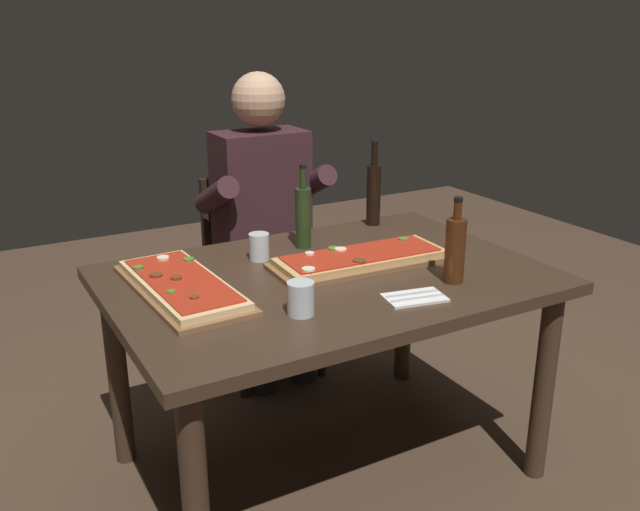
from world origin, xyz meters
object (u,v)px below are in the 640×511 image
(oil_bottle_amber, at_px, (303,216))
(tumbler_near_camera, at_px, (259,247))
(seated_diner, at_px, (266,215))
(pizza_rectangular_left, at_px, (181,286))
(diner_chair, at_px, (256,264))
(wine_bottle_dark, at_px, (374,192))
(dining_table, at_px, (327,301))
(vinegar_bottle_green, at_px, (455,249))
(tumbler_far_side, at_px, (301,298))
(pizza_rectangular_front, at_px, (361,259))

(oil_bottle_amber, xyz_separation_m, tumbler_near_camera, (-0.20, -0.05, -0.07))
(seated_diner, bearing_deg, pizza_rectangular_left, -132.37)
(pizza_rectangular_left, distance_m, seated_diner, 0.87)
(oil_bottle_amber, height_order, diner_chair, oil_bottle_amber)
(pizza_rectangular_left, xyz_separation_m, tumbler_near_camera, (0.33, 0.15, 0.03))
(pizza_rectangular_left, height_order, wine_bottle_dark, wine_bottle_dark)
(oil_bottle_amber, bearing_deg, dining_table, -102.70)
(seated_diner, bearing_deg, vinegar_bottle_green, -79.14)
(tumbler_far_side, bearing_deg, pizza_rectangular_left, 125.79)
(tumbler_near_camera, bearing_deg, pizza_rectangular_left, -155.37)
(wine_bottle_dark, xyz_separation_m, oil_bottle_amber, (-0.38, -0.12, -0.02))
(diner_chair, bearing_deg, vinegar_bottle_green, -80.29)
(vinegar_bottle_green, height_order, seated_diner, seated_diner)
(vinegar_bottle_green, height_order, tumbler_far_side, vinegar_bottle_green)
(wine_bottle_dark, bearing_deg, dining_table, -137.79)
(pizza_rectangular_front, height_order, diner_chair, diner_chair)
(pizza_rectangular_front, relative_size, diner_chair, 0.72)
(dining_table, distance_m, vinegar_bottle_green, 0.45)
(oil_bottle_amber, relative_size, tumbler_far_side, 3.16)
(vinegar_bottle_green, distance_m, diner_chair, 1.18)
(oil_bottle_amber, height_order, vinegar_bottle_green, oil_bottle_amber)
(tumbler_near_camera, bearing_deg, wine_bottle_dark, 15.81)
(vinegar_bottle_green, bearing_deg, pizza_rectangular_front, 121.08)
(tumbler_far_side, bearing_deg, pizza_rectangular_front, 35.59)
(oil_bottle_amber, distance_m, tumbler_far_side, 0.61)
(tumbler_far_side, relative_size, seated_diner, 0.07)
(pizza_rectangular_left, height_order, seated_diner, seated_diner)
(pizza_rectangular_left, distance_m, vinegar_bottle_green, 0.86)
(tumbler_near_camera, bearing_deg, seated_diner, 62.46)
(oil_bottle_amber, bearing_deg, wine_bottle_dark, 17.27)
(tumbler_far_side, xyz_separation_m, seated_diner, (0.35, 0.98, -0.05))
(pizza_rectangular_left, bearing_deg, dining_table, -11.00)
(wine_bottle_dark, height_order, seated_diner, seated_diner)
(pizza_rectangular_left, relative_size, tumbler_far_side, 6.25)
(diner_chair, height_order, seated_diner, seated_diner)
(pizza_rectangular_left, bearing_deg, vinegar_bottle_green, -23.80)
(wine_bottle_dark, bearing_deg, diner_chair, 125.75)
(dining_table, xyz_separation_m, vinegar_bottle_green, (0.31, -0.25, 0.21))
(wine_bottle_dark, bearing_deg, oil_bottle_amber, -162.73)
(vinegar_bottle_green, bearing_deg, dining_table, 141.17)
(pizza_rectangular_front, xyz_separation_m, pizza_rectangular_left, (-0.61, 0.06, 0.00))
(pizza_rectangular_left, relative_size, vinegar_bottle_green, 2.19)
(wine_bottle_dark, relative_size, tumbler_far_side, 3.54)
(pizza_rectangular_front, height_order, oil_bottle_amber, oil_bottle_amber)
(oil_bottle_amber, distance_m, vinegar_bottle_green, 0.60)
(dining_table, relative_size, seated_diner, 1.05)
(wine_bottle_dark, distance_m, oil_bottle_amber, 0.40)
(pizza_rectangular_left, distance_m, tumbler_far_side, 0.41)
(pizza_rectangular_front, relative_size, pizza_rectangular_left, 1.04)
(dining_table, bearing_deg, tumbler_near_camera, 118.70)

